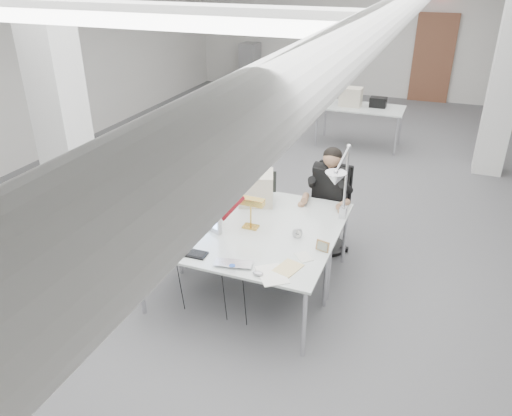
{
  "coord_description": "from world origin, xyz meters",
  "views": [
    {
      "loc": [
        1.7,
        -6.28,
        3.26
      ],
      "look_at": [
        0.04,
        -2.0,
        0.95
      ],
      "focal_mm": 35.0,
      "sensor_mm": 36.0,
      "label": 1
    }
  ],
  "objects_px": {
    "office_chair": "(329,207)",
    "bankers_lamp": "(251,213)",
    "desk_phone": "(165,225)",
    "seated_person": "(330,184)",
    "beige_monitor": "(256,188)",
    "architect_lamp": "(341,184)",
    "monitor": "(204,202)",
    "laptop": "(232,267)",
    "desk_main": "(234,248)"
  },
  "relations": [
    {
      "from": "seated_person",
      "to": "desk_phone",
      "type": "bearing_deg",
      "value": -126.29
    },
    {
      "from": "desk_main",
      "to": "desk_phone",
      "type": "height_order",
      "value": "desk_phone"
    },
    {
      "from": "desk_phone",
      "to": "architect_lamp",
      "type": "distance_m",
      "value": 1.85
    },
    {
      "from": "laptop",
      "to": "architect_lamp",
      "type": "xyz_separation_m",
      "value": [
        0.71,
        1.09,
        0.48
      ]
    },
    {
      "from": "bankers_lamp",
      "to": "beige_monitor",
      "type": "bearing_deg",
      "value": 107.15
    },
    {
      "from": "desk_phone",
      "to": "architect_lamp",
      "type": "relative_size",
      "value": 0.19
    },
    {
      "from": "laptop",
      "to": "desk_main",
      "type": "bearing_deg",
      "value": 100.24
    },
    {
      "from": "seated_person",
      "to": "monitor",
      "type": "bearing_deg",
      "value": -120.09
    },
    {
      "from": "monitor",
      "to": "bankers_lamp",
      "type": "relative_size",
      "value": 1.68
    },
    {
      "from": "architect_lamp",
      "to": "desk_main",
      "type": "bearing_deg",
      "value": -128.45
    },
    {
      "from": "monitor",
      "to": "laptop",
      "type": "height_order",
      "value": "monitor"
    },
    {
      "from": "office_chair",
      "to": "monitor",
      "type": "relative_size",
      "value": 1.96
    },
    {
      "from": "office_chair",
      "to": "beige_monitor",
      "type": "height_order",
      "value": "office_chair"
    },
    {
      "from": "seated_person",
      "to": "monitor",
      "type": "relative_size",
      "value": 1.46
    },
    {
      "from": "desk_main",
      "to": "monitor",
      "type": "bearing_deg",
      "value": 148.89
    },
    {
      "from": "bankers_lamp",
      "to": "architect_lamp",
      "type": "bearing_deg",
      "value": 22.28
    },
    {
      "from": "office_chair",
      "to": "desk_phone",
      "type": "relative_size",
      "value": 6.17
    },
    {
      "from": "desk_phone",
      "to": "beige_monitor",
      "type": "xyz_separation_m",
      "value": [
        0.67,
        0.88,
        0.16
      ]
    },
    {
      "from": "laptop",
      "to": "beige_monitor",
      "type": "xyz_separation_m",
      "value": [
        -0.29,
        1.34,
        0.17
      ]
    },
    {
      "from": "beige_monitor",
      "to": "bankers_lamp",
      "type": "bearing_deg",
      "value": -93.44
    },
    {
      "from": "laptop",
      "to": "desk_phone",
      "type": "distance_m",
      "value": 1.07
    },
    {
      "from": "bankers_lamp",
      "to": "desk_main",
      "type": "bearing_deg",
      "value": -90.46
    },
    {
      "from": "seated_person",
      "to": "desk_phone",
      "type": "height_order",
      "value": "seated_person"
    },
    {
      "from": "seated_person",
      "to": "bankers_lamp",
      "type": "xyz_separation_m",
      "value": [
        -0.57,
        -1.07,
        0.03
      ]
    },
    {
      "from": "desk_main",
      "to": "architect_lamp",
      "type": "relative_size",
      "value": 1.84
    },
    {
      "from": "beige_monitor",
      "to": "seated_person",
      "type": "bearing_deg",
      "value": 14.31
    },
    {
      "from": "desk_main",
      "to": "seated_person",
      "type": "bearing_deg",
      "value": 68.53
    },
    {
      "from": "bankers_lamp",
      "to": "monitor",
      "type": "bearing_deg",
      "value": -158.78
    },
    {
      "from": "desk_main",
      "to": "architect_lamp",
      "type": "xyz_separation_m",
      "value": [
        0.85,
        0.74,
        0.5
      ]
    },
    {
      "from": "desk_main",
      "to": "desk_phone",
      "type": "xyz_separation_m",
      "value": [
        -0.83,
        0.11,
        0.04
      ]
    },
    {
      "from": "seated_person",
      "to": "laptop",
      "type": "xyz_separation_m",
      "value": [
        -0.45,
        -1.83,
        -0.13
      ]
    },
    {
      "from": "office_chair",
      "to": "desk_phone",
      "type": "height_order",
      "value": "office_chair"
    },
    {
      "from": "desk_main",
      "to": "seated_person",
      "type": "relative_size",
      "value": 2.13
    },
    {
      "from": "desk_main",
      "to": "monitor",
      "type": "relative_size",
      "value": 3.11
    },
    {
      "from": "bankers_lamp",
      "to": "desk_phone",
      "type": "height_order",
      "value": "bankers_lamp"
    },
    {
      "from": "desk_main",
      "to": "bankers_lamp",
      "type": "height_order",
      "value": "bankers_lamp"
    },
    {
      "from": "desk_phone",
      "to": "office_chair",
      "type": "bearing_deg",
      "value": 24.44
    },
    {
      "from": "office_chair",
      "to": "bankers_lamp",
      "type": "bearing_deg",
      "value": -107.71
    },
    {
      "from": "desk_main",
      "to": "beige_monitor",
      "type": "relative_size",
      "value": 4.75
    },
    {
      "from": "bankers_lamp",
      "to": "beige_monitor",
      "type": "height_order",
      "value": "beige_monitor"
    },
    {
      "from": "laptop",
      "to": "bankers_lamp",
      "type": "relative_size",
      "value": 1.01
    },
    {
      "from": "architect_lamp",
      "to": "beige_monitor",
      "type": "bearing_deg",
      "value": 176.39
    },
    {
      "from": "seated_person",
      "to": "monitor",
      "type": "distance_m",
      "value": 1.6
    },
    {
      "from": "seated_person",
      "to": "architect_lamp",
      "type": "distance_m",
      "value": 0.86
    },
    {
      "from": "office_chair",
      "to": "seated_person",
      "type": "bearing_deg",
      "value": -80.55
    },
    {
      "from": "desk_main",
      "to": "office_chair",
      "type": "distance_m",
      "value": 1.65
    },
    {
      "from": "seated_person",
      "to": "beige_monitor",
      "type": "bearing_deg",
      "value": -136.78
    },
    {
      "from": "seated_person",
      "to": "laptop",
      "type": "height_order",
      "value": "seated_person"
    },
    {
      "from": "desk_phone",
      "to": "laptop",
      "type": "bearing_deg",
      "value": -46.26
    },
    {
      "from": "bankers_lamp",
      "to": "seated_person",
      "type": "bearing_deg",
      "value": 62.89
    }
  ]
}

